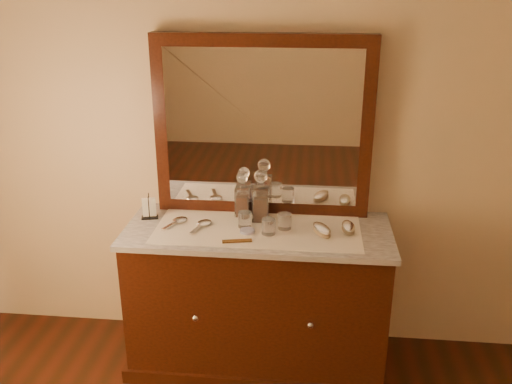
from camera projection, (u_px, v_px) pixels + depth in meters
dresser_cabinet at (258, 299)px, 3.10m from camera, size 1.40×0.55×0.82m
dresser_plinth at (258, 352)px, 3.23m from camera, size 1.46×0.59×0.08m
knob_left at (195, 318)px, 2.85m from camera, size 0.04×0.04×0.04m
knob_right at (310, 325)px, 2.79m from camera, size 0.04×0.04×0.04m
marble_top at (258, 231)px, 2.95m from camera, size 1.44×0.59×0.03m
mirror_frame at (262, 127)px, 2.99m from camera, size 1.20×0.08×1.00m
mirror_glass at (262, 129)px, 2.96m from camera, size 1.06×0.01×0.86m
lace_runner at (258, 230)px, 2.92m from camera, size 1.10×0.45×0.00m
pin_dish at (247, 231)px, 2.89m from camera, size 0.10×0.10×0.01m
comb at (237, 241)px, 2.78m from camera, size 0.16×0.06×0.01m
napkin_rack at (149, 209)px, 3.06m from camera, size 0.10×0.08×0.14m
decanter_left at (242, 199)px, 3.07m from camera, size 0.08×0.08×0.26m
decanter_right at (261, 201)px, 3.00m from camera, size 0.09×0.09×0.30m
brush_near at (322, 230)px, 2.86m from camera, size 0.13×0.18×0.05m
brush_far at (348, 228)px, 2.90m from camera, size 0.08×0.16×0.04m
hand_mirror_outer at (178, 221)px, 3.01m from camera, size 0.13×0.20×0.02m
hand_mirror_inner at (203, 224)px, 2.97m from camera, size 0.10×0.20×0.02m
tumblers at (266, 222)px, 2.91m from camera, size 0.29×0.15×0.08m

